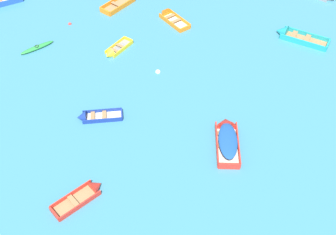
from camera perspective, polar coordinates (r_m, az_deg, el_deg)
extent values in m
cube|color=beige|center=(30.43, 7.64, -3.67)|extent=(1.50, 3.64, 0.13)
cube|color=red|center=(30.21, 6.32, -3.41)|extent=(0.26, 3.74, 0.50)
cube|color=red|center=(30.37, 9.02, -3.46)|extent=(0.26, 3.74, 0.50)
cube|color=red|center=(29.11, 7.90, -6.23)|extent=(1.41, 0.21, 0.50)
cone|color=red|center=(31.56, 7.46, -0.72)|extent=(1.41, 0.92, 1.37)
cube|color=#937047|center=(30.08, 7.72, -3.59)|extent=(1.30, 0.45, 0.03)
cube|color=#937047|center=(30.80, 7.59, -2.05)|extent=(1.30, 0.45, 0.03)
ellipsoid|color=#19478C|center=(29.99, 7.75, -2.95)|extent=(1.43, 3.32, 0.39)
cube|color=beige|center=(41.38, 0.87, 12.22)|extent=(2.68, 3.11, 0.10)
cube|color=orange|center=(40.99, 0.19, 12.12)|extent=(1.91, 2.60, 0.41)
cube|color=orange|center=(41.60, 1.55, 12.67)|extent=(1.91, 2.60, 0.41)
cube|color=orange|center=(40.27, 2.26, 11.39)|extent=(1.02, 0.79, 0.41)
cone|color=orange|center=(42.38, -0.51, 13.41)|extent=(1.35, 1.26, 1.15)
cube|color=#937047|center=(41.14, 1.01, 12.39)|extent=(1.06, 0.89, 0.03)
cube|color=#937047|center=(41.75, 0.23, 12.95)|extent=(1.06, 0.89, 0.03)
cube|color=gray|center=(38.40, -6.31, 8.87)|extent=(2.17, 2.52, 0.08)
cube|color=yellow|center=(38.07, -5.77, 8.79)|extent=(1.57, 2.12, 0.34)
cube|color=yellow|center=(38.59, -6.87, 9.26)|extent=(1.57, 2.12, 0.34)
cube|color=yellow|center=(39.10, -5.10, 9.97)|extent=(0.81, 0.62, 0.34)
cone|color=yellow|center=(37.55, -7.64, 8.02)|extent=(1.08, 1.01, 0.91)
cube|color=#937047|center=(38.37, -6.20, 9.21)|extent=(0.84, 0.72, 0.03)
cube|color=#937047|center=(37.93, -6.93, 8.64)|extent=(0.84, 0.72, 0.03)
ellipsoid|color=#288C3D|center=(39.72, -16.54, 8.66)|extent=(2.74, 2.21, 0.27)
torus|color=black|center=(39.65, -16.58, 8.80)|extent=(0.52, 0.52, 0.06)
cube|color=#99754C|center=(40.80, 17.16, 9.48)|extent=(3.99, 2.98, 0.13)
cube|color=teal|center=(40.14, 16.95, 9.21)|extent=(3.56, 2.04, 0.51)
cube|color=teal|center=(41.25, 17.47, 10.17)|extent=(3.56, 2.04, 0.51)
cube|color=teal|center=(40.52, 19.92, 8.75)|extent=(0.76, 1.22, 0.51)
cone|color=teal|center=(40.97, 14.42, 10.68)|extent=(1.44, 1.58, 1.29)
cube|color=#937047|center=(40.62, 17.53, 9.72)|extent=(0.95, 1.26, 0.03)
cube|color=#937047|center=(40.76, 15.95, 10.26)|extent=(0.95, 1.26, 0.03)
cube|color=#99754C|center=(28.09, -11.78, -10.55)|extent=(2.82, 2.62, 0.10)
cube|color=red|center=(28.26, -12.42, -9.68)|extent=(2.30, 1.98, 0.39)
cube|color=red|center=(27.68, -11.22, -11.11)|extent=(2.30, 1.98, 0.39)
cube|color=red|center=(27.71, -14.43, -11.98)|extent=(0.77, 0.87, 0.39)
cone|color=red|center=(28.31, -9.21, -8.72)|extent=(1.19, 1.22, 1.03)
cube|color=#937047|center=(27.88, -12.12, -10.46)|extent=(0.86, 0.93, 0.03)
cube|color=beige|center=(46.98, -20.60, 13.73)|extent=(3.75, 2.77, 0.14)
cube|color=blue|center=(46.29, -20.47, 13.57)|extent=(3.35, 1.80, 0.54)
cube|color=beige|center=(32.37, -8.45, 0.05)|extent=(2.79, 1.18, 0.09)
cube|color=navy|center=(31.93, -8.47, -0.41)|extent=(2.83, 0.34, 0.37)
cube|color=navy|center=(32.62, -8.49, 0.83)|extent=(2.83, 0.34, 0.37)
cube|color=navy|center=(32.21, -5.97, 0.42)|extent=(0.19, 0.97, 0.37)
cone|color=navy|center=(32.40, -11.08, 0.03)|extent=(0.74, 1.00, 0.94)
cube|color=#937047|center=(32.22, -8.23, 0.33)|extent=(0.38, 0.90, 0.03)
cube|color=#937047|center=(32.28, -9.69, 0.21)|extent=(0.38, 0.90, 0.03)
cube|color=#99754C|center=(43.94, -6.48, 14.15)|extent=(3.08, 3.35, 0.12)
cube|color=orange|center=(44.26, -7.14, 14.61)|extent=(2.27, 2.73, 0.47)
cube|color=orange|center=(43.44, -5.84, 14.07)|extent=(2.27, 2.73, 0.47)
cube|color=orange|center=(42.85, -8.13, 13.35)|extent=(1.09, 0.93, 0.47)
cube|color=#937047|center=(43.69, -6.67, 14.35)|extent=(1.14, 1.03, 0.03)
sphere|color=red|center=(42.15, -12.54, 11.68)|extent=(0.31, 0.31, 0.31)
sphere|color=silver|center=(35.80, -1.32, 5.89)|extent=(0.40, 0.40, 0.40)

